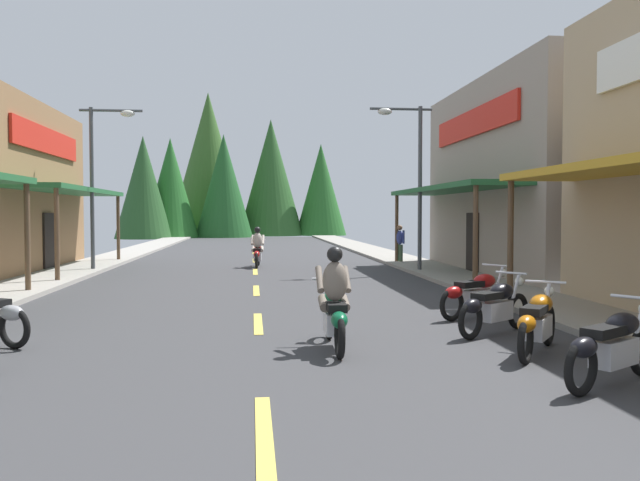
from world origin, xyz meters
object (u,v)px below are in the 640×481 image
at_px(streetlamp_left, 102,164).
at_px(streetlamp_right, 410,163).
at_px(motorcycle_parked_right_3, 494,306).
at_px(motorcycle_parked_right_4, 477,293).
at_px(motorcycle_parked_right_1, 613,345).
at_px(rider_cruising_trailing, 257,250).
at_px(rider_cruising_lead, 334,306).
at_px(motorcycle_parked_right_2, 537,321).
at_px(pedestrian_by_shop, 400,242).

relative_size(streetlamp_left, streetlamp_right, 1.00).
height_order(streetlamp_right, motorcycle_parked_right_3, streetlamp_right).
relative_size(motorcycle_parked_right_3, motorcycle_parked_right_4, 0.93).
bearing_deg(motorcycle_parked_right_1, streetlamp_left, 86.38).
bearing_deg(motorcycle_parked_right_1, streetlamp_right, 52.03).
bearing_deg(motorcycle_parked_right_4, rider_cruising_trailing, 77.22).
relative_size(rider_cruising_lead, rider_cruising_trailing, 1.00).
bearing_deg(motorcycle_parked_right_1, motorcycle_parked_right_3, 59.34).
xyz_separation_m(streetlamp_left, rider_cruising_lead, (6.50, -14.15, -3.17)).
bearing_deg(motorcycle_parked_right_1, motorcycle_parked_right_2, 61.05).
bearing_deg(streetlamp_right, motorcycle_parked_right_1, -94.51).
xyz_separation_m(motorcycle_parked_right_2, rider_cruising_lead, (-2.90, 0.70, 0.17)).
xyz_separation_m(streetlamp_right, motorcycle_parked_right_4, (-1.05, -9.94, -3.33)).
height_order(streetlamp_right, motorcycle_parked_right_1, streetlamp_right).
bearing_deg(rider_cruising_trailing, motorcycle_parked_right_3, -162.08).
bearing_deg(pedestrian_by_shop, motorcycle_parked_right_3, -124.28).
relative_size(motorcycle_parked_right_1, rider_cruising_lead, 0.86).
xyz_separation_m(motorcycle_parked_right_2, rider_cruising_trailing, (-3.94, 16.42, 0.17)).
height_order(motorcycle_parked_right_2, rider_cruising_lead, rider_cruising_lead).
xyz_separation_m(motorcycle_parked_right_3, rider_cruising_lead, (-2.87, -0.95, 0.17)).
relative_size(motorcycle_parked_right_1, motorcycle_parked_right_3, 1.05).
distance_m(motorcycle_parked_right_2, rider_cruising_trailing, 16.89).
distance_m(streetlamp_left, motorcycle_parked_right_1, 19.47).
bearing_deg(motorcycle_parked_right_4, motorcycle_parked_right_1, -122.37).
bearing_deg(motorcycle_parked_right_2, streetlamp_right, 30.50).
relative_size(motorcycle_parked_right_3, pedestrian_by_shop, 1.09).
bearing_deg(streetlamp_left, motorcycle_parked_right_2, -57.66).
bearing_deg(streetlamp_right, streetlamp_left, 172.18).
relative_size(streetlamp_right, motorcycle_parked_right_2, 3.24).
bearing_deg(motorcycle_parked_right_2, motorcycle_parked_right_1, -139.28).
distance_m(motorcycle_parked_right_4, rider_cruising_lead, 4.20).
relative_size(motorcycle_parked_right_4, rider_cruising_trailing, 0.88).
height_order(motorcycle_parked_right_4, rider_cruising_trailing, rider_cruising_trailing).
distance_m(motorcycle_parked_right_1, motorcycle_parked_right_3, 3.43).
xyz_separation_m(rider_cruising_lead, pedestrian_by_shop, (4.78, 16.67, 0.27)).
xyz_separation_m(streetlamp_left, motorcycle_parked_right_4, (9.69, -11.42, -3.34)).
distance_m(streetlamp_left, streetlamp_right, 10.84).
xyz_separation_m(streetlamp_right, motorcycle_parked_right_1, (-1.19, -15.16, -3.33)).
height_order(motorcycle_parked_right_1, rider_cruising_lead, rider_cruising_lead).
height_order(streetlamp_right, motorcycle_parked_right_4, streetlamp_right).
bearing_deg(motorcycle_parked_right_4, rider_cruising_lead, -170.15).
xyz_separation_m(motorcycle_parked_right_2, pedestrian_by_shop, (1.88, 17.37, 0.44)).
bearing_deg(motorcycle_parked_right_1, rider_cruising_lead, 107.33).
distance_m(streetlamp_left, rider_cruising_trailing, 6.51).
height_order(streetlamp_left, rider_cruising_lead, streetlamp_left).
xyz_separation_m(streetlamp_right, pedestrian_by_shop, (0.55, 3.99, -2.89)).
relative_size(streetlamp_right, rider_cruising_trailing, 2.70).
height_order(motorcycle_parked_right_2, motorcycle_parked_right_4, same).
bearing_deg(motorcycle_parked_right_3, motorcycle_parked_right_4, 42.31).
relative_size(motorcycle_parked_right_1, rider_cruising_trailing, 0.86).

